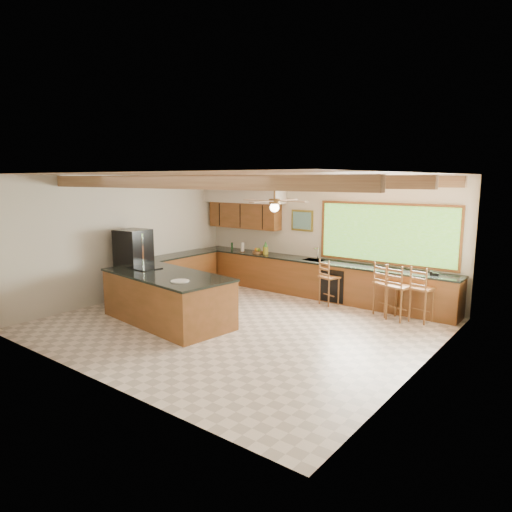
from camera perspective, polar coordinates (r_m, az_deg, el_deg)
The scene contains 9 objects.
ground at distance 9.32m, azimuth -2.12°, elevation -8.59°, with size 7.20×7.20×0.00m, color beige.
room_shell at distance 9.49m, azimuth -0.46°, elevation 5.41°, with size 7.27×6.54×3.02m.
counter_run at distance 11.62m, azimuth 2.72°, elevation -2.54°, with size 7.12×3.10×1.27m.
island at distance 9.55m, azimuth -11.04°, elevation -5.14°, with size 3.05×1.70×1.03m.
refrigerator at distance 11.13m, azimuth -14.99°, elevation -1.26°, with size 0.75×0.73×1.75m.
bar_stool_a at distance 10.69m, azimuth 9.01°, elevation -2.74°, with size 0.49×0.49×1.08m.
bar_stool_b at distance 9.84m, azimuth 17.32°, elevation -3.80°, with size 0.50×0.50×1.18m.
bar_stool_c at distance 9.87m, azimuth 19.94°, elevation -3.97°, with size 0.48×0.48×1.17m.
bar_stool_d at distance 10.12m, azimuth 15.78°, elevation -3.45°, with size 0.54×0.54×1.16m.
Camera 1 is at (5.68, -6.79, 2.92)m, focal length 32.00 mm.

